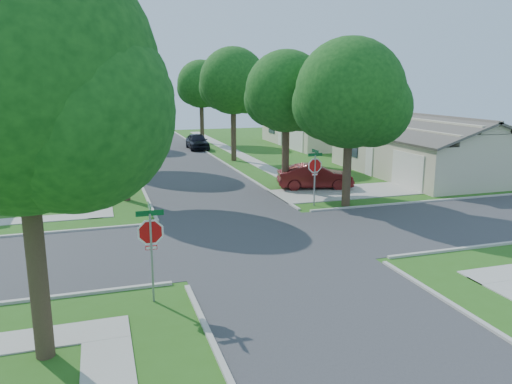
{
  "coord_description": "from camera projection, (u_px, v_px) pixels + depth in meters",
  "views": [
    {
      "loc": [
        -5.97,
        -18.8,
        6.39
      ],
      "look_at": [
        0.6,
        1.91,
        1.6
      ],
      "focal_mm": 35.0,
      "sensor_mm": 36.0,
      "label": 1
    }
  ],
  "objects": [
    {
      "name": "house_ne_far",
      "position": [
        318.0,
        130.0,
        52.02
      ],
      "size": [
        8.42,
        13.6,
        4.23
      ],
      "color": "#BDB495",
      "rests_on": "ground"
    },
    {
      "name": "stop_sign_ne",
      "position": [
        315.0,
        168.0,
        25.96
      ],
      "size": [
        1.05,
        0.8,
        2.98
      ],
      "color": "gray",
      "rests_on": "ground"
    },
    {
      "name": "car_curb_west",
      "position": [
        145.0,
        137.0,
        52.79
      ],
      "size": [
        2.51,
        5.05,
        1.41
      ],
      "primitive_type": "imported",
      "rotation": [
        0.0,
        0.0,
        3.03
      ],
      "color": "black",
      "rests_on": "ground"
    },
    {
      "name": "tree_sw_corner",
      "position": [
        22.0,
        88.0,
        10.59
      ],
      "size": [
        6.21,
        6.0,
        9.55
      ],
      "color": "#38281C",
      "rests_on": "ground"
    },
    {
      "name": "house_ne_near",
      "position": [
        424.0,
        153.0,
        35.26
      ],
      "size": [
        8.42,
        13.6,
        4.23
      ],
      "color": "#BDB495",
      "rests_on": "ground"
    },
    {
      "name": "car_driveway",
      "position": [
        315.0,
        176.0,
        30.5
      ],
      "size": [
        4.81,
        2.59,
        1.5
      ],
      "primitive_type": "imported",
      "rotation": [
        0.0,
        0.0,
        1.34
      ],
      "color": "#4F1010",
      "rests_on": "ground"
    },
    {
      "name": "tree_e_mid",
      "position": [
        234.0,
        84.0,
        40.25
      ],
      "size": [
        5.59,
        5.4,
        9.21
      ],
      "color": "#38281C",
      "rests_on": "ground"
    },
    {
      "name": "road_ns",
      "position": [
        256.0,
        240.0,
        20.64
      ],
      "size": [
        7.0,
        100.0,
        0.02
      ],
      "primitive_type": "cube",
      "color": "#333335",
      "rests_on": "ground"
    },
    {
      "name": "ground",
      "position": [
        256.0,
        240.0,
        20.64
      ],
      "size": [
        100.0,
        100.0,
        0.0
      ],
      "primitive_type": "plane",
      "color": "#2C5E19",
      "rests_on": "ground"
    },
    {
      "name": "car_curb_east",
      "position": [
        197.0,
        141.0,
        48.49
      ],
      "size": [
        1.89,
        4.56,
        1.54
      ],
      "primitive_type": "imported",
      "rotation": [
        0.0,
        0.0,
        -0.01
      ],
      "color": "black",
      "rests_on": "ground"
    },
    {
      "name": "tree_w_mid",
      "position": [
        113.0,
        81.0,
        37.43
      ],
      "size": [
        5.8,
        5.6,
        9.56
      ],
      "color": "#38281C",
      "rests_on": "ground"
    },
    {
      "name": "sidewalk_ne",
      "position": [
        234.0,
        152.0,
        46.64
      ],
      "size": [
        1.2,
        40.0,
        0.04
      ],
      "primitive_type": "cube",
      "color": "#9E9B91",
      "rests_on": "ground"
    },
    {
      "name": "tree_w_far",
      "position": [
        109.0,
        91.0,
        49.74
      ],
      "size": [
        4.76,
        4.6,
        8.04
      ],
      "color": "#38281C",
      "rests_on": "ground"
    },
    {
      "name": "driveway",
      "position": [
        347.0,
        192.0,
        29.57
      ],
      "size": [
        8.8,
        3.6,
        0.05
      ],
      "primitive_type": "cube",
      "color": "#9E9B91",
      "rests_on": "ground"
    },
    {
      "name": "tree_ne_corner",
      "position": [
        351.0,
        98.0,
        25.22
      ],
      "size": [
        5.8,
        5.6,
        8.66
      ],
      "color": "#38281C",
      "rests_on": "ground"
    },
    {
      "name": "tree_e_far",
      "position": [
        202.0,
        86.0,
        52.41
      ],
      "size": [
        5.17,
        5.0,
        8.72
      ],
      "color": "#38281C",
      "rests_on": "ground"
    },
    {
      "name": "tree_w_near",
      "position": [
        121.0,
        88.0,
        26.34
      ],
      "size": [
        5.38,
        5.2,
        8.97
      ],
      "color": "#38281C",
      "rests_on": "ground"
    },
    {
      "name": "stop_sign_sw",
      "position": [
        151.0,
        236.0,
        14.44
      ],
      "size": [
        1.05,
        0.8,
        2.98
      ],
      "color": "gray",
      "rests_on": "ground"
    },
    {
      "name": "sidewalk_nw",
      "position": [
        98.0,
        158.0,
        43.04
      ],
      "size": [
        1.2,
        40.0,
        0.04
      ],
      "primitive_type": "cube",
      "color": "#9E9B91",
      "rests_on": "ground"
    },
    {
      "name": "tree_e_near",
      "position": [
        287.0,
        95.0,
        29.21
      ],
      "size": [
        4.97,
        4.8,
        8.28
      ],
      "color": "#38281C",
      "rests_on": "ground"
    }
  ]
}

